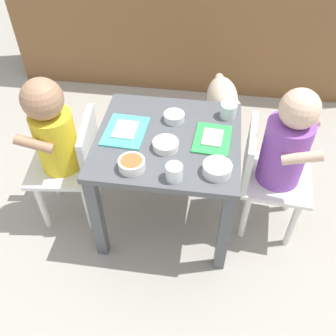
% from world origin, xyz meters
% --- Properties ---
extents(ground_plane, '(7.00, 7.00, 0.00)m').
position_xyz_m(ground_plane, '(0.00, 0.00, 0.00)').
color(ground_plane, '#9E998E').
extents(kitchen_cabinet_back, '(2.30, 0.37, 1.02)m').
position_xyz_m(kitchen_cabinet_back, '(0.00, 1.24, 0.51)').
color(kitchen_cabinet_back, brown).
rests_on(kitchen_cabinet_back, ground).
extents(dining_table, '(0.56, 0.53, 0.48)m').
position_xyz_m(dining_table, '(0.00, 0.00, 0.39)').
color(dining_table, '#515459').
rests_on(dining_table, ground).
extents(seated_child_left, '(0.31, 0.31, 0.71)m').
position_xyz_m(seated_child_left, '(-0.44, -0.03, 0.45)').
color(seated_child_left, white).
rests_on(seated_child_left, ground).
extents(seated_child_right, '(0.30, 0.30, 0.72)m').
position_xyz_m(seated_child_right, '(0.44, 0.02, 0.45)').
color(seated_child_right, white).
rests_on(seated_child_right, ground).
extents(dog, '(0.22, 0.42, 0.35)m').
position_xyz_m(dog, '(0.22, 0.63, 0.23)').
color(dog, beige).
rests_on(dog, ground).
extents(food_tray_left, '(0.16, 0.20, 0.02)m').
position_xyz_m(food_tray_left, '(-0.17, 0.01, 0.48)').
color(food_tray_left, '#4CC6BC').
rests_on(food_tray_left, dining_table).
extents(food_tray_right, '(0.15, 0.19, 0.02)m').
position_xyz_m(food_tray_right, '(0.17, 0.01, 0.48)').
color(food_tray_right, green).
rests_on(food_tray_right, dining_table).
extents(water_cup_left, '(0.06, 0.06, 0.06)m').
position_xyz_m(water_cup_left, '(0.05, -0.21, 0.50)').
color(water_cup_left, white).
rests_on(water_cup_left, dining_table).
extents(water_cup_right, '(0.07, 0.07, 0.06)m').
position_xyz_m(water_cup_right, '(0.22, 0.17, 0.50)').
color(water_cup_right, white).
rests_on(water_cup_right, dining_table).
extents(cereal_bowl_left_side, '(0.10, 0.10, 0.03)m').
position_xyz_m(cereal_bowl_left_side, '(0.00, -0.06, 0.49)').
color(cereal_bowl_left_side, white).
rests_on(cereal_bowl_left_side, dining_table).
extents(cereal_bowl_right_side, '(0.10, 0.10, 0.04)m').
position_xyz_m(cereal_bowl_right_side, '(0.20, -0.17, 0.50)').
color(cereal_bowl_right_side, white).
rests_on(cereal_bowl_right_side, dining_table).
extents(veggie_bowl_far, '(0.10, 0.10, 0.04)m').
position_xyz_m(veggie_bowl_far, '(-0.10, -0.19, 0.50)').
color(veggie_bowl_far, white).
rests_on(veggie_bowl_far, dining_table).
extents(veggie_bowl_near, '(0.08, 0.08, 0.03)m').
position_xyz_m(veggie_bowl_near, '(0.01, 0.11, 0.50)').
color(veggie_bowl_near, white).
rests_on(veggie_bowl_near, dining_table).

